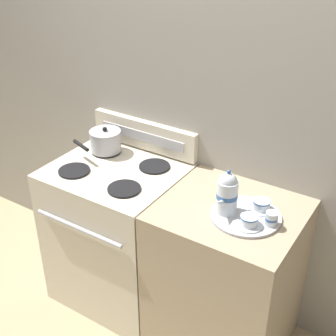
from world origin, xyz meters
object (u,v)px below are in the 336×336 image
object	(u,v)px
teacup_left	(249,221)
creamer_jug	(271,218)
saucepan	(105,141)
teapot	(227,193)
stove	(119,234)
serving_tray	(246,216)
teacup_right	(261,205)

from	to	relation	value
teacup_left	creamer_jug	size ratio (longest dim) A/B	1.95
saucepan	teapot	world-z (taller)	teapot
stove	serving_tray	size ratio (longest dim) A/B	2.71
teapot	teacup_right	xyz separation A→B (m)	(0.14, 0.11, -0.08)
saucepan	teacup_left	xyz separation A→B (m)	(1.04, -0.24, -0.04)
stove	saucepan	xyz separation A→B (m)	(-0.18, 0.14, 0.53)
teapot	teacup_left	distance (m)	0.17
teapot	teacup_right	world-z (taller)	teapot
stove	teacup_left	distance (m)	1.00
serving_tray	creamer_jug	world-z (taller)	creamer_jug
teacup_left	creamer_jug	world-z (taller)	creamer_jug
stove	saucepan	distance (m)	0.58
saucepan	teapot	distance (m)	0.92
stove	teacup_left	size ratio (longest dim) A/B	7.16
saucepan	teacup_right	size ratio (longest dim) A/B	2.21
teapot	saucepan	bearing A→B (deg)	168.02
stove	teapot	xyz separation A→B (m)	(0.73, -0.05, 0.58)
teacup_right	creamer_jug	xyz separation A→B (m)	(0.09, -0.09, 0.01)
teacup_right	stove	bearing A→B (deg)	-176.21
saucepan	teacup_left	distance (m)	1.07
serving_tray	teacup_left	bearing A→B (deg)	-57.35
stove	saucepan	size ratio (longest dim) A/B	3.25
serving_tray	teacup_right	size ratio (longest dim) A/B	2.64
stove	creamer_jug	world-z (taller)	creamer_jug
saucepan	teapot	xyz separation A→B (m)	(0.90, -0.19, 0.04)
teapot	teacup_right	bearing A→B (deg)	38.21
teacup_left	teacup_right	distance (m)	0.15
teapot	teacup_left	world-z (taller)	teapot
saucepan	teacup_right	xyz separation A→B (m)	(1.04, -0.08, -0.04)
teapot	stove	bearing A→B (deg)	175.97
serving_tray	teacup_right	world-z (taller)	teacup_right
teacup_left	teacup_right	world-z (taller)	same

